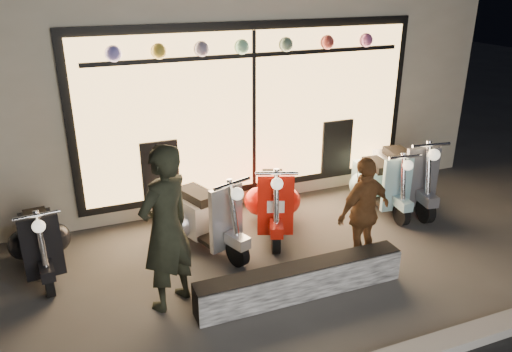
{
  "coord_description": "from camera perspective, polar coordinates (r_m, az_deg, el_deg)",
  "views": [
    {
      "loc": [
        -1.94,
        -5.01,
        3.5
      ],
      "look_at": [
        0.31,
        0.6,
        1.05
      ],
      "focal_mm": 35.0,
      "sensor_mm": 36.0,
      "label": 1
    }
  ],
  "objects": [
    {
      "name": "scooter_blue",
      "position": [
        8.26,
        13.75,
        -0.52
      ],
      "size": [
        0.54,
        1.45,
        1.03
      ],
      "rotation": [
        0.0,
        0.0,
        -0.09
      ],
      "color": "black",
      "rests_on": "ground"
    },
    {
      "name": "ground",
      "position": [
        6.41,
        -0.57,
        -11.02
      ],
      "size": [
        40.0,
        40.0,
        0.0
      ],
      "primitive_type": "plane",
      "color": "#383533",
      "rests_on": "ground"
    },
    {
      "name": "scooter_red",
      "position": [
        7.35,
        1.98,
        -2.56
      ],
      "size": [
        0.84,
        1.51,
        1.09
      ],
      "rotation": [
        0.0,
        0.0,
        -0.36
      ],
      "color": "black",
      "rests_on": "ground"
    },
    {
      "name": "scooter_silver",
      "position": [
        6.91,
        -6.37,
        -4.34
      ],
      "size": [
        0.83,
        1.52,
        1.09
      ],
      "rotation": [
        0.0,
        0.0,
        0.35
      ],
      "color": "black",
      "rests_on": "ground"
    },
    {
      "name": "man",
      "position": [
        5.48,
        -10.26,
        -5.94
      ],
      "size": [
        0.83,
        0.76,
        1.91
      ],
      "primitive_type": "imported",
      "rotation": [
        0.0,
        0.0,
        3.71
      ],
      "color": "black",
      "rests_on": "ground"
    },
    {
      "name": "graffiti_barrier",
      "position": [
        5.93,
        5.16,
        -11.82
      ],
      "size": [
        2.53,
        0.28,
        0.4
      ],
      "primitive_type": "cube",
      "color": "black",
      "rests_on": "ground"
    },
    {
      "name": "scooter_grey",
      "position": [
        8.52,
        16.14,
        0.35
      ],
      "size": [
        0.69,
        1.65,
        1.18
      ],
      "rotation": [
        0.0,
        0.0,
        -0.15
      ],
      "color": "black",
      "rests_on": "ground"
    },
    {
      "name": "scooter_black",
      "position": [
        6.91,
        -23.5,
        -6.6
      ],
      "size": [
        0.52,
        1.39,
        0.99
      ],
      "rotation": [
        0.0,
        0.0,
        0.1
      ],
      "color": "black",
      "rests_on": "ground"
    },
    {
      "name": "shop_building",
      "position": [
        10.27,
        -11.04,
        13.87
      ],
      "size": [
        10.2,
        6.23,
        4.2
      ],
      "color": "beige",
      "rests_on": "ground"
    },
    {
      "name": "woman",
      "position": [
        6.42,
        12.23,
        -4.04
      ],
      "size": [
        0.91,
        0.55,
        1.46
      ],
      "primitive_type": "imported",
      "rotation": [
        0.0,
        0.0,
        3.38
      ],
      "color": "brown",
      "rests_on": "ground"
    }
  ]
}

